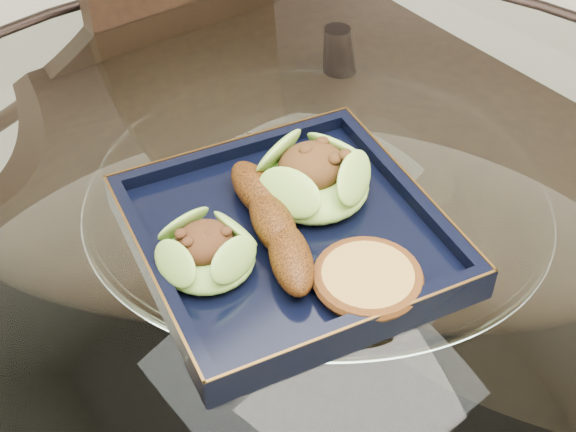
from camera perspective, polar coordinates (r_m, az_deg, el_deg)
dining_table at (r=0.89m, az=1.75°, el=-8.78°), size 1.13×1.13×0.77m
dining_chair at (r=1.20m, az=-0.83°, el=6.03°), size 0.47×0.47×1.03m
navy_plate at (r=0.75m, az=0.00°, el=-1.69°), size 0.33×0.33×0.02m
lettuce_wrap_left at (r=0.70m, az=-5.81°, el=-2.70°), size 0.11×0.11×0.03m
lettuce_wrap_right at (r=0.77m, az=1.83°, el=2.57°), size 0.11×0.11×0.04m
roasted_plantain at (r=0.73m, az=-1.07°, el=-0.49°), size 0.09×0.18×0.03m
crumb_patty at (r=0.69m, az=5.67°, el=-4.53°), size 0.11×0.11×0.02m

